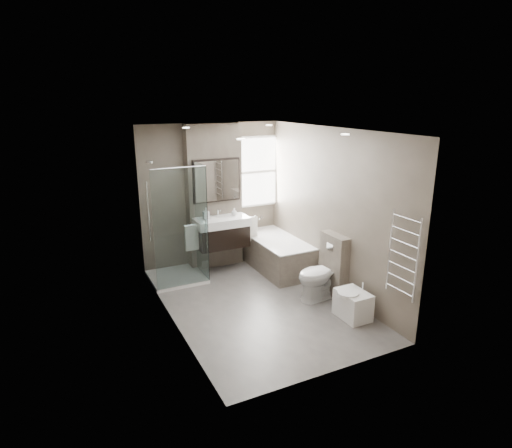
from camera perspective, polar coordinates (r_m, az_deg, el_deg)
room at (r=6.17m, az=0.23°, el=0.30°), size 2.70×3.90×2.70m
vanity_pier at (r=7.74m, az=-5.63°, el=3.60°), size 1.00×0.25×2.60m
vanity at (r=7.58m, az=-4.57°, el=-1.05°), size 0.95×0.47×0.66m
mirror_cabinet at (r=7.53m, az=-5.26°, el=5.80°), size 0.86×0.08×0.76m
towel_left at (r=7.39m, az=-8.55°, el=-1.82°), size 0.24×0.06×0.44m
towel_right at (r=7.78m, az=-0.68°, el=-0.69°), size 0.24×0.06×0.44m
shower_enclosure at (r=7.36m, az=-9.76°, el=-3.83°), size 0.90×0.90×2.00m
bathtub at (r=7.81m, az=2.72°, el=-3.77°), size 0.75×1.60×0.57m
window at (r=8.11m, az=0.03°, el=6.97°), size 0.98×0.06×1.33m
toilet at (r=6.72m, az=8.75°, el=-6.61°), size 0.83×0.52×0.81m
cistern_box at (r=6.83m, az=10.34°, el=-5.42°), size 0.19×0.55×1.00m
bidet at (r=6.31m, az=12.75°, el=-10.38°), size 0.42×0.49×0.51m
towel_radiator at (r=5.69m, az=19.04°, el=-3.95°), size 0.03×0.49×1.10m
soap_bottle_a at (r=7.42m, az=-6.66°, el=1.42°), size 0.09×0.09×0.21m
soap_bottle_b at (r=7.61m, az=-2.93°, el=1.63°), size 0.11×0.11×0.14m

